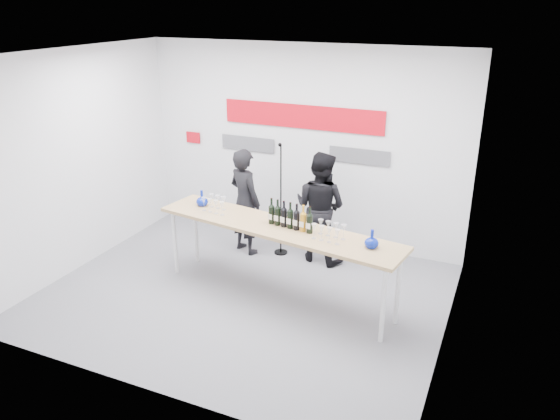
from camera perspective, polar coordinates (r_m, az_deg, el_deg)
The scene contains 12 objects.
ground at distance 7.14m, azimuth -3.85°, elevation -8.84°, with size 5.00×5.00×0.00m, color slate.
back_wall at distance 8.27m, azimuth 2.31°, elevation 6.71°, with size 5.00×0.04×3.00m, color silver.
signage at distance 8.19m, azimuth 1.90°, elevation 8.77°, with size 3.38×0.02×0.79m.
tasting_table at distance 6.70m, azimuth -0.34°, elevation -2.25°, with size 3.32×1.15×0.98m.
wine_bottles at distance 6.55m, azimuth 1.08°, elevation -0.56°, with size 0.62×0.17×0.33m.
decanter_left at distance 7.36m, azimuth -8.16°, elevation 1.26°, with size 0.16×0.16×0.21m, color #081D98, non-canonical shape.
decanter_right at distance 6.15m, azimuth 9.57°, elevation -2.97°, with size 0.16×0.16×0.21m, color #081D98, non-canonical shape.
glasses_left at distance 7.16m, azimuth -6.82°, elevation 0.60°, with size 0.36×0.27×0.18m.
glasses_right at distance 6.31m, azimuth 5.11°, elevation -2.26°, with size 0.39×0.27×0.18m.
presenter_left at distance 8.01m, azimuth -3.69°, elevation 0.90°, with size 0.58×0.38×1.59m, color black.
presenter_right at distance 7.75m, azimuth 4.20°, elevation 0.30°, with size 0.79×0.61×1.62m, color black.
mic_stand at distance 8.01m, azimuth 0.08°, elevation -1.16°, with size 0.20×0.20×1.71m.
Camera 1 is at (2.91, -5.45, 3.58)m, focal length 35.00 mm.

